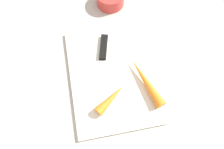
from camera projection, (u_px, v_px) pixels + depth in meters
name	position (u px, v px, depth m)	size (l,w,h in m)	color
ground_plane	(112.00, 76.00, 0.68)	(1.40, 1.40, 0.00)	#ADA8A0
cutting_board	(112.00, 75.00, 0.68)	(0.36, 0.26, 0.01)	silver
knife	(103.00, 51.00, 0.70)	(0.20, 0.07, 0.01)	#B7B7BC
carrot_short	(111.00, 99.00, 0.62)	(0.03, 0.03, 0.11)	orange
carrot_long	(146.00, 81.00, 0.64)	(0.03, 0.03, 0.17)	orange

